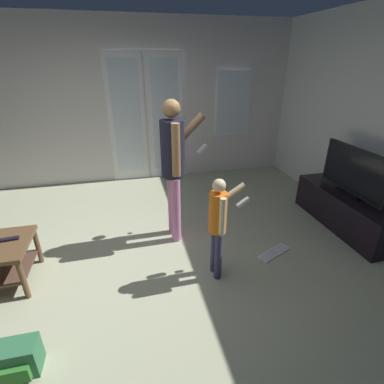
# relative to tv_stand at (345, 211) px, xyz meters

# --- Properties ---
(ground_plane) EXTENTS (6.39, 5.39, 0.02)m
(ground_plane) POSITION_rel_tv_stand_xyz_m (-2.86, -0.28, -0.24)
(ground_plane) COLOR #AAAE8D
(wall_back_with_doors) EXTENTS (6.39, 0.09, 2.69)m
(wall_back_with_doors) POSITION_rel_tv_stand_xyz_m (-2.78, 2.38, 1.08)
(wall_back_with_doors) COLOR silver
(wall_back_with_doors) RESTS_ON ground_plane
(tv_stand) EXTENTS (0.44, 1.50, 0.46)m
(tv_stand) POSITION_rel_tv_stand_xyz_m (0.00, 0.00, 0.00)
(tv_stand) COLOR black
(tv_stand) RESTS_ON ground_plane
(flat_screen_tv) EXTENTS (0.08, 1.03, 0.60)m
(flat_screen_tv) POSITION_rel_tv_stand_xyz_m (-0.00, 0.00, 0.54)
(flat_screen_tv) COLOR black
(flat_screen_tv) RESTS_ON tv_stand
(person_adult) EXTENTS (0.58, 0.47, 1.65)m
(person_adult) POSITION_rel_tv_stand_xyz_m (-2.19, 0.28, 0.76)
(person_adult) COLOR pink
(person_adult) RESTS_ON ground_plane
(person_child) EXTENTS (0.45, 0.30, 1.06)m
(person_child) POSITION_rel_tv_stand_xyz_m (-1.91, -0.51, 0.41)
(person_child) COLOR #3B3B5B
(person_child) RESTS_ON ground_plane
(backpack) EXTENTS (0.28, 0.22, 0.25)m
(backpack) POSITION_rel_tv_stand_xyz_m (-3.57, -1.17, -0.11)
(backpack) COLOR #316D46
(backpack) RESTS_ON ground_plane
(loose_keyboard) EXTENTS (0.45, 0.30, 0.02)m
(loose_keyboard) POSITION_rel_tv_stand_xyz_m (-1.16, -0.34, -0.22)
(loose_keyboard) COLOR white
(loose_keyboard) RESTS_ON ground_plane
(dvd_remote_slim) EXTENTS (0.17, 0.07, 0.02)m
(dvd_remote_slim) POSITION_rel_tv_stand_xyz_m (-3.87, -0.10, 0.23)
(dvd_remote_slim) COLOR black
(dvd_remote_slim) RESTS_ON coffee_table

